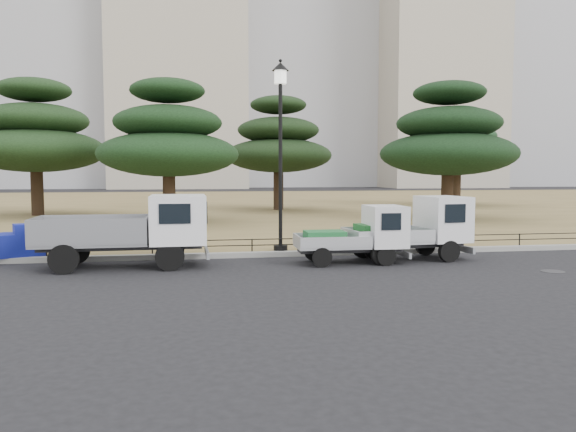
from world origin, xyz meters
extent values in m
plane|color=black|center=(0.00, 0.00, 0.00)|extent=(220.00, 220.00, 0.00)
cube|color=olive|center=(0.00, 30.60, 0.07)|extent=(120.00, 56.00, 0.15)
cube|color=gray|center=(0.00, 2.60, 0.08)|extent=(120.00, 0.25, 0.16)
cylinder|color=black|center=(-3.40, 0.55, 0.38)|extent=(0.77, 0.17, 0.77)
cylinder|color=black|center=(-3.42, 2.21, 0.38)|extent=(0.77, 0.17, 0.77)
cylinder|color=black|center=(-6.04, 0.51, 0.38)|extent=(0.77, 0.17, 0.77)
cylinder|color=black|center=(-6.07, 2.17, 0.38)|extent=(0.77, 0.17, 0.77)
cube|color=#2D2D30|center=(-4.70, 1.36, 0.58)|extent=(4.29, 0.98, 0.13)
cube|color=gray|center=(-5.46, 1.35, 1.03)|extent=(2.99, 1.72, 0.75)
cube|color=silver|center=(-3.19, 1.39, 1.31)|extent=(1.51, 1.84, 1.31)
cylinder|color=black|center=(2.51, 0.42, 0.27)|extent=(0.55, 0.15, 0.55)
cylinder|color=black|center=(2.52, 1.61, 0.27)|extent=(0.55, 0.15, 0.55)
cylinder|color=black|center=(0.68, 0.44, 0.27)|extent=(0.55, 0.15, 0.55)
cylinder|color=black|center=(0.70, 1.63, 0.27)|extent=(0.55, 0.15, 0.55)
cube|color=#2D2D30|center=(1.63, 1.02, 0.40)|extent=(2.95, 0.71, 0.13)
cube|color=#A8AAAF|center=(1.09, 1.03, 0.65)|extent=(2.04, 1.27, 0.36)
cube|color=silver|center=(2.67, 1.01, 1.05)|extent=(1.04, 1.36, 1.17)
cube|color=#1D6631|center=(0.89, 1.03, 0.74)|extent=(1.12, 0.82, 0.40)
cylinder|color=black|center=(4.52, 0.73, 0.32)|extent=(0.64, 0.23, 0.63)
cylinder|color=black|center=(4.39, 2.12, 0.32)|extent=(0.64, 0.23, 0.63)
cylinder|color=black|center=(2.42, 0.53, 0.32)|extent=(0.64, 0.23, 0.63)
cylinder|color=black|center=(2.29, 1.93, 0.32)|extent=(0.64, 0.23, 0.63)
cube|color=#2D2D30|center=(3.43, 1.33, 0.46)|extent=(3.46, 1.09, 0.15)
cube|color=#AFB1B6|center=(2.82, 1.27, 0.75)|extent=(2.47, 1.64, 0.42)
cube|color=silver|center=(4.63, 1.44, 1.21)|extent=(1.32, 1.66, 1.34)
cube|color=#1C6226|center=(2.59, 1.25, 0.85)|extent=(1.37, 1.05, 0.46)
cylinder|color=black|center=(-0.09, 2.90, 0.23)|extent=(0.44, 0.44, 0.16)
cylinder|color=black|center=(-0.09, 2.90, 2.81)|extent=(0.12, 0.12, 5.00)
cylinder|color=white|center=(-0.09, 2.90, 5.51)|extent=(0.40, 0.40, 0.40)
cone|color=black|center=(-0.09, 2.90, 5.83)|extent=(0.52, 0.52, 0.25)
cylinder|color=black|center=(0.00, 2.75, 0.35)|extent=(38.00, 0.03, 0.03)
cylinder|color=black|center=(0.00, 2.75, 0.53)|extent=(38.00, 0.03, 0.03)
cylinder|color=black|center=(0.00, 2.75, 0.35)|extent=(0.04, 0.04, 0.40)
cube|color=#121C92|center=(-7.87, 3.07, 0.48)|extent=(1.71, 1.51, 0.66)
cube|color=#121C92|center=(-7.59, 2.93, 0.95)|extent=(0.83, 0.78, 0.28)
cylinder|color=#2D2D30|center=(6.50, -1.20, 0.01)|extent=(0.60, 0.60, 0.01)
cylinder|color=black|center=(-11.57, 19.57, 1.66)|extent=(0.68, 0.68, 3.02)
ellipsoid|color=black|center=(-11.57, 19.57, 3.85)|extent=(7.74, 7.74, 2.48)
ellipsoid|color=black|center=(-11.57, 19.57, 5.54)|extent=(5.91, 5.91, 1.89)
ellipsoid|color=black|center=(-11.57, 19.57, 7.24)|extent=(4.08, 4.08, 1.31)
cylinder|color=black|center=(-3.94, 13.71, 1.51)|extent=(0.61, 0.61, 2.72)
ellipsoid|color=black|center=(-3.94, 13.71, 3.48)|extent=(6.86, 6.86, 2.19)
ellipsoid|color=black|center=(-3.94, 13.71, 5.01)|extent=(5.24, 5.24, 1.68)
ellipsoid|color=black|center=(-3.94, 13.71, 6.54)|extent=(3.62, 3.62, 1.16)
cylinder|color=black|center=(2.76, 22.19, 1.60)|extent=(0.65, 0.65, 2.91)
ellipsoid|color=black|center=(2.76, 22.19, 3.71)|extent=(7.00, 7.00, 2.24)
ellipsoid|color=black|center=(2.76, 22.19, 5.35)|extent=(5.34, 5.34, 1.71)
ellipsoid|color=black|center=(2.76, 22.19, 6.98)|extent=(3.69, 3.69, 1.18)
cylinder|color=black|center=(10.37, 13.25, 1.54)|extent=(0.63, 0.63, 2.79)
ellipsoid|color=black|center=(10.37, 13.25, 3.57)|extent=(7.08, 7.08, 2.26)
ellipsoid|color=black|center=(10.37, 13.25, 5.13)|extent=(5.40, 5.40, 1.73)
ellipsoid|color=black|center=(10.37, 13.25, 6.70)|extent=(3.73, 3.73, 1.19)
cylinder|color=black|center=(16.57, 24.80, 1.58)|extent=(0.65, 0.65, 2.87)
ellipsoid|color=#16321A|center=(16.57, 24.80, 3.66)|extent=(7.32, 7.32, 2.34)
ellipsoid|color=#16321A|center=(16.57, 24.80, 5.28)|extent=(5.59, 5.59, 1.79)
ellipsoid|color=#16321A|center=(16.57, 24.80, 6.89)|extent=(3.86, 3.86, 1.24)
cube|color=#AAA08C|center=(-5.00, 85.00, 27.50)|extent=(22.00, 20.00, 55.00)
cube|color=#AAA08C|center=(40.00, 82.00, 24.00)|extent=(20.00, 18.00, 48.00)
cube|color=#A0A0A5|center=(58.00, 90.00, 35.00)|extent=(24.00, 20.00, 70.00)
camera|label=1|loc=(-2.75, -14.37, 2.58)|focal=35.00mm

